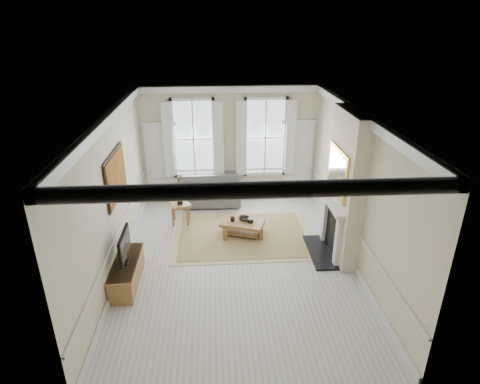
{
  "coord_description": "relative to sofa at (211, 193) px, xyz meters",
  "views": [
    {
      "loc": [
        -0.44,
        -7.81,
        5.17
      ],
      "look_at": [
        0.14,
        1.08,
        1.25
      ],
      "focal_mm": 30.0,
      "sensor_mm": 36.0,
      "label": 1
    }
  ],
  "objects": [
    {
      "name": "rug",
      "position": [
        0.8,
        -1.96,
        -0.34
      ],
      "size": [
        3.5,
        2.6,
        0.02
      ],
      "primitive_type": "cube",
      "color": "#9B8450",
      "rests_on": "floor"
    },
    {
      "name": "window_left",
      "position": [
        -0.46,
        0.44,
        1.55
      ],
      "size": [
        1.26,
        0.2,
        2.2
      ],
      "primitive_type": null,
      "color": "#B2BCC6",
      "rests_on": "back_wall"
    },
    {
      "name": "painting",
      "position": [
        -1.97,
        -2.81,
        1.7
      ],
      "size": [
        0.05,
        1.66,
        1.06
      ],
      "primitive_type": "cube",
      "color": "#AA701D",
      "rests_on": "left_wall"
    },
    {
      "name": "chimney_breast",
      "position": [
        3.02,
        -2.91,
        1.35
      ],
      "size": [
        0.35,
        1.7,
        3.38
      ],
      "primitive_type": "cube",
      "color": "beige",
      "rests_on": "floor"
    },
    {
      "name": "ceramic_pot_b",
      "position": [
        1.0,
        -2.01,
        0.1
      ],
      "size": [
        0.15,
        0.15,
        0.11
      ],
      "primitive_type": "cylinder",
      "color": "black",
      "rests_on": "coffee_table"
    },
    {
      "name": "fireplace",
      "position": [
        2.79,
        -2.91,
        0.38
      ],
      "size": [
        0.21,
        1.45,
        1.33
      ],
      "color": "silver",
      "rests_on": "floor"
    },
    {
      "name": "tv",
      "position": [
        -1.73,
        -3.81,
        0.58
      ],
      "size": [
        0.08,
        0.9,
        0.68
      ],
      "color": "black",
      "rests_on": "tv_stand"
    },
    {
      "name": "sofa",
      "position": [
        0.0,
        0.0,
        0.0
      ],
      "size": [
        1.7,
        0.83,
        0.83
      ],
      "color": "#555553",
      "rests_on": "floor"
    },
    {
      "name": "right_wall",
      "position": [
        3.19,
        -3.11,
        1.35
      ],
      "size": [
        0.0,
        7.2,
        7.2
      ],
      "primitive_type": "plane",
      "rotation": [
        1.57,
        0.0,
        -1.57
      ],
      "color": "beige",
      "rests_on": "floor"
    },
    {
      "name": "side_table",
      "position": [
        -0.81,
        -1.17,
        0.12
      ],
      "size": [
        0.62,
        0.62,
        0.58
      ],
      "rotation": [
        0.0,
        0.0,
        0.42
      ],
      "color": "brown",
      "rests_on": "floor"
    },
    {
      "name": "back_wall",
      "position": [
        0.59,
        0.49,
        1.35
      ],
      "size": [
        5.2,
        0.0,
        5.2
      ],
      "primitive_type": "plane",
      "rotation": [
        1.57,
        0.0,
        0.0
      ],
      "color": "beige",
      "rests_on": "floor"
    },
    {
      "name": "floor",
      "position": [
        0.59,
        -3.11,
        -0.35
      ],
      "size": [
        7.2,
        7.2,
        0.0
      ],
      "primitive_type": "plane",
      "color": "#B7B5AD",
      "rests_on": "ground"
    },
    {
      "name": "door_left",
      "position": [
        -1.46,
        0.45,
        0.8
      ],
      "size": [
        0.9,
        0.08,
        2.3
      ],
      "primitive_type": "cube",
      "color": "silver",
      "rests_on": "floor"
    },
    {
      "name": "hearth",
      "position": [
        2.59,
        -2.91,
        -0.32
      ],
      "size": [
        0.55,
        1.5,
        0.05
      ],
      "primitive_type": "cube",
      "color": "black",
      "rests_on": "floor"
    },
    {
      "name": "mirror",
      "position": [
        2.8,
        -2.91,
        1.7
      ],
      "size": [
        0.06,
        1.26,
        1.06
      ],
      "primitive_type": "cube",
      "color": "gold",
      "rests_on": "chimney_breast"
    },
    {
      "name": "coffee_table",
      "position": [
        0.8,
        -1.96,
        -0.03
      ],
      "size": [
        1.21,
        0.94,
        0.4
      ],
      "rotation": [
        0.0,
        0.0,
        -0.34
      ],
      "color": "brown",
      "rests_on": "rug"
    },
    {
      "name": "window_right",
      "position": [
        1.64,
        0.44,
        1.55
      ],
      "size": [
        1.26,
        0.2,
        2.2
      ],
      "primitive_type": null,
      "color": "#B2BCC6",
      "rests_on": "back_wall"
    },
    {
      "name": "left_wall",
      "position": [
        -2.01,
        -3.11,
        1.35
      ],
      "size": [
        0.0,
        7.2,
        7.2
      ],
      "primitive_type": "plane",
      "rotation": [
        1.57,
        0.0,
        1.57
      ],
      "color": "beige",
      "rests_on": "floor"
    },
    {
      "name": "tv_stand",
      "position": [
        -1.75,
        -3.81,
        -0.08
      ],
      "size": [
        0.48,
        1.49,
        0.53
      ],
      "primitive_type": "cube",
      "color": "brown",
      "rests_on": "floor"
    },
    {
      "name": "ceramic_pot_a",
      "position": [
        0.55,
        -1.91,
        0.11
      ],
      "size": [
        0.11,
        0.11,
        0.11
      ],
      "primitive_type": "cylinder",
      "color": "black",
      "rests_on": "coffee_table"
    },
    {
      "name": "bowl",
      "position": [
        0.85,
        -1.86,
        0.08
      ],
      "size": [
        0.34,
        0.34,
        0.07
      ],
      "primitive_type": "imported",
      "rotation": [
        0.0,
        0.0,
        -0.28
      ],
      "color": "black",
      "rests_on": "coffee_table"
    },
    {
      "name": "door_right",
      "position": [
        2.64,
        0.45,
        0.8
      ],
      "size": [
        0.9,
        0.08,
        2.3
      ],
      "primitive_type": "cube",
      "color": "silver",
      "rests_on": "floor"
    },
    {
      "name": "ceiling",
      "position": [
        0.59,
        -3.11,
        3.05
      ],
      "size": [
        7.2,
        7.2,
        0.0
      ],
      "primitive_type": "plane",
      "rotation": [
        3.14,
        0.0,
        0.0
      ],
      "color": "white",
      "rests_on": "back_wall"
    }
  ]
}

